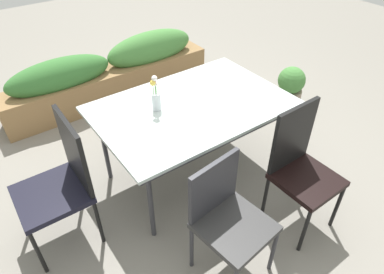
{
  "coord_description": "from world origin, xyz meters",
  "views": [
    {
      "loc": [
        -1.27,
        -1.78,
        2.22
      ],
      "look_at": [
        0.07,
        0.08,
        0.41
      ],
      "focal_mm": 32.19,
      "sensor_mm": 36.0,
      "label": 1
    }
  ],
  "objects_px": {
    "chair_near_right": "(301,164)",
    "flower_vase": "(156,97)",
    "potted_plant": "(290,89)",
    "dining_table": "(192,109)",
    "chair_end_left": "(61,180)",
    "chair_near_left": "(227,215)",
    "planter_box": "(111,74)"
  },
  "relations": [
    {
      "from": "planter_box",
      "to": "potted_plant",
      "type": "xyz_separation_m",
      "value": [
        1.49,
        -1.41,
        -0.05
      ]
    },
    {
      "from": "chair_near_left",
      "to": "planter_box",
      "type": "bearing_deg",
      "value": -104.64
    },
    {
      "from": "dining_table",
      "to": "chair_end_left",
      "type": "relative_size",
      "value": 1.54
    },
    {
      "from": "chair_near_right",
      "to": "chair_end_left",
      "type": "relative_size",
      "value": 0.99
    },
    {
      "from": "chair_near_right",
      "to": "flower_vase",
      "type": "bearing_deg",
      "value": -58.05
    },
    {
      "from": "chair_near_right",
      "to": "chair_end_left",
      "type": "xyz_separation_m",
      "value": [
        -1.44,
        0.85,
        -0.0
      ]
    },
    {
      "from": "chair_end_left",
      "to": "potted_plant",
      "type": "bearing_deg",
      "value": -85.08
    },
    {
      "from": "dining_table",
      "to": "planter_box",
      "type": "xyz_separation_m",
      "value": [
        -0.0,
        1.6,
        -0.37
      ]
    },
    {
      "from": "planter_box",
      "to": "flower_vase",
      "type": "bearing_deg",
      "value": -99.81
    },
    {
      "from": "chair_near_right",
      "to": "dining_table",
      "type": "bearing_deg",
      "value": -68.7
    },
    {
      "from": "chair_end_left",
      "to": "potted_plant",
      "type": "xyz_separation_m",
      "value": [
        2.58,
        0.2,
        -0.27
      ]
    },
    {
      "from": "dining_table",
      "to": "chair_near_right",
      "type": "bearing_deg",
      "value": -68.12
    },
    {
      "from": "dining_table",
      "to": "potted_plant",
      "type": "height_order",
      "value": "dining_table"
    },
    {
      "from": "dining_table",
      "to": "chair_end_left",
      "type": "distance_m",
      "value": 1.11
    },
    {
      "from": "chair_near_right",
      "to": "potted_plant",
      "type": "bearing_deg",
      "value": -138.03
    },
    {
      "from": "planter_box",
      "to": "chair_end_left",
      "type": "bearing_deg",
      "value": -124.25
    },
    {
      "from": "dining_table",
      "to": "chair_near_left",
      "type": "xyz_separation_m",
      "value": [
        -0.35,
        -0.86,
        -0.2
      ]
    },
    {
      "from": "dining_table",
      "to": "potted_plant",
      "type": "distance_m",
      "value": 1.55
    },
    {
      "from": "chair_end_left",
      "to": "potted_plant",
      "type": "distance_m",
      "value": 2.6
    },
    {
      "from": "dining_table",
      "to": "planter_box",
      "type": "height_order",
      "value": "dining_table"
    },
    {
      "from": "chair_near_right",
      "to": "potted_plant",
      "type": "relative_size",
      "value": 1.84
    },
    {
      "from": "dining_table",
      "to": "potted_plant",
      "type": "bearing_deg",
      "value": 7.62
    },
    {
      "from": "dining_table",
      "to": "flower_vase",
      "type": "xyz_separation_m",
      "value": [
        -0.26,
        0.1,
        0.16
      ]
    },
    {
      "from": "chair_near_right",
      "to": "flower_vase",
      "type": "distance_m",
      "value": 1.17
    },
    {
      "from": "planter_box",
      "to": "potted_plant",
      "type": "height_order",
      "value": "planter_box"
    },
    {
      "from": "potted_plant",
      "to": "chair_near_right",
      "type": "bearing_deg",
      "value": -137.46
    },
    {
      "from": "flower_vase",
      "to": "potted_plant",
      "type": "distance_m",
      "value": 1.84
    },
    {
      "from": "planter_box",
      "to": "chair_near_left",
      "type": "bearing_deg",
      "value": -97.99
    },
    {
      "from": "chair_end_left",
      "to": "planter_box",
      "type": "relative_size",
      "value": 0.4
    },
    {
      "from": "chair_near_right",
      "to": "chair_near_left",
      "type": "bearing_deg",
      "value": 0.32
    },
    {
      "from": "dining_table",
      "to": "flower_vase",
      "type": "height_order",
      "value": "flower_vase"
    },
    {
      "from": "chair_near_left",
      "to": "planter_box",
      "type": "distance_m",
      "value": 2.5
    }
  ]
}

